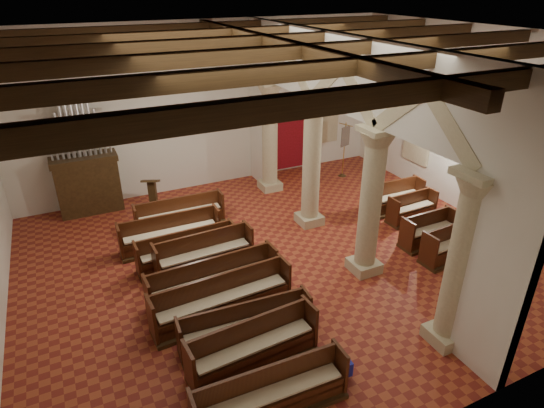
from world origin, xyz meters
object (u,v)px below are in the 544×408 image
Objects in this scene: lectern at (153,199)px; nave_pew_0 at (271,399)px; processional_banner at (344,158)px; aisle_pew_0 at (452,248)px; pipe_organ at (86,174)px.

lectern is 0.46× the size of nave_pew_0.
processional_banner is 6.51m from aisle_pew_0.
pipe_organ reaches higher than processional_banner.
pipe_organ is 1.97× the size of processional_banner.
processional_banner is 0.76× the size of nave_pew_0.
aisle_pew_0 is at bearing -18.88° from lectern.
nave_pew_0 is 1.49× the size of aisle_pew_0.
processional_banner is at bearing 23.98° from lectern.
processional_banner is (9.50, -1.13, -0.59)m from pipe_organ.
processional_banner is 1.13× the size of aisle_pew_0.
pipe_organ is 1.49× the size of nave_pew_0.
aisle_pew_0 is at bearing 21.07° from nave_pew_0.
nave_pew_0 is 7.26m from aisle_pew_0.
lectern is 9.50m from aisle_pew_0.
lectern is at bearing 161.93° from processional_banner.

